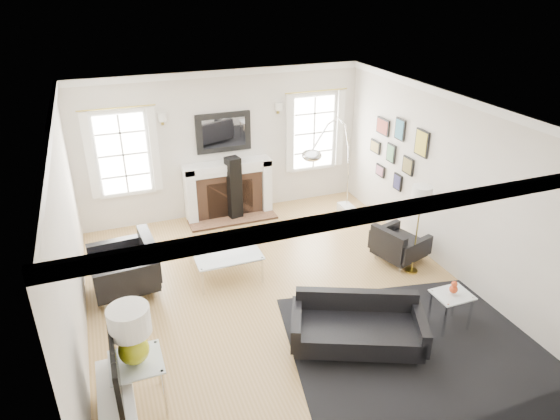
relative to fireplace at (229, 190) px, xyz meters
name	(u,v)px	position (x,y,z in m)	size (l,w,h in m)	color
floor	(279,291)	(0.00, -2.79, -0.54)	(6.00, 6.00, 0.00)	#A17943
back_wall	(224,145)	(0.00, 0.21, 0.86)	(5.50, 0.04, 2.80)	silver
front_wall	(397,344)	(0.00, -5.79, 0.86)	(5.50, 0.04, 2.80)	silver
left_wall	(68,242)	(-2.75, -2.79, 0.86)	(0.04, 6.00, 2.80)	silver
right_wall	(443,182)	(2.75, -2.79, 0.86)	(0.04, 6.00, 2.80)	silver
ceiling	(279,109)	(0.00, -2.79, 2.26)	(5.50, 6.00, 0.02)	white
crown_molding	(279,114)	(0.00, -2.79, 2.20)	(5.50, 6.00, 0.12)	white
fireplace	(229,190)	(0.00, 0.00, 0.00)	(1.70, 0.69, 1.11)	white
mantel_mirror	(224,133)	(0.00, 0.16, 1.11)	(1.05, 0.07, 0.75)	black
window_left	(123,154)	(-1.85, 0.16, 0.92)	(1.24, 0.15, 1.62)	white
window_right	(314,132)	(1.85, 0.16, 0.92)	(1.24, 0.15, 1.62)	white
gallery_wall	(396,149)	(2.72, -1.50, 0.99)	(0.04, 1.73, 1.29)	black
tv_unit	(118,402)	(-2.44, -4.49, -0.21)	(0.35, 1.00, 1.09)	white
area_rug	(419,348)	(1.25, -4.62, -0.54)	(3.26, 2.72, 0.01)	black
sofa	(357,327)	(0.51, -4.27, -0.25)	(1.83, 1.36, 0.55)	black
armchair_left	(128,268)	(-2.09, -1.95, -0.16)	(1.00, 1.09, 0.69)	black
armchair_right	(397,245)	(2.15, -2.65, -0.25)	(0.89, 0.95, 0.53)	black
coffee_table	(225,250)	(-0.62, -2.01, -0.12)	(1.02, 1.02, 0.45)	silver
side_table_left	(137,369)	(-2.20, -4.28, -0.04)	(0.56, 0.56, 0.62)	silver
nesting_table	(451,301)	(1.86, -4.37, -0.13)	(0.48, 0.41, 0.53)	silver
gourd_lamp	(131,332)	(-2.20, -4.28, 0.48)	(0.44, 0.44, 0.70)	#AEB616
orange_vase	(454,288)	(1.86, -4.37, 0.09)	(0.11, 0.11, 0.18)	#C93F19
arc_floor_lamp	(332,171)	(1.55, -1.30, 0.66)	(1.57, 1.45, 2.22)	white
stick_floor_lamp	(421,198)	(2.20, -3.03, 0.76)	(0.30, 0.30, 1.50)	gold
speaker_tower	(234,188)	(0.07, -0.14, 0.08)	(0.25, 0.25, 1.25)	black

